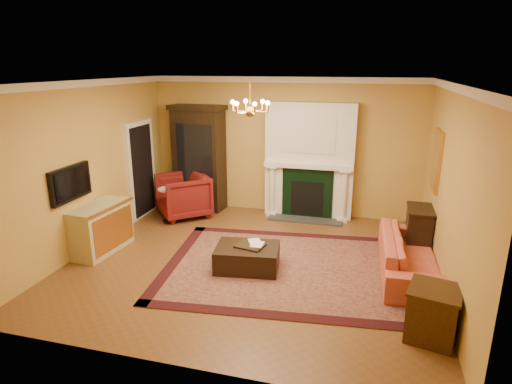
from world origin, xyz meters
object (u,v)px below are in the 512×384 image
(coral_sofa, at_px, (410,249))
(leather_ottoman, at_px, (247,257))
(wingback_armchair, at_px, (183,194))
(console_table, at_px, (418,231))
(pedestal_table, at_px, (169,203))
(china_cabinet, at_px, (199,160))
(end_table, at_px, (432,315))
(commode, at_px, (100,228))

(coral_sofa, relative_size, leather_ottoman, 2.16)
(wingback_armchair, distance_m, console_table, 4.88)
(wingback_armchair, height_order, console_table, wingback_armchair)
(pedestal_table, xyz_separation_m, console_table, (4.98, -0.25, -0.04))
(china_cabinet, height_order, coral_sofa, china_cabinet)
(pedestal_table, bearing_deg, leather_ottoman, -37.13)
(end_table, relative_size, console_table, 0.81)
(end_table, xyz_separation_m, leather_ottoman, (-2.70, 1.21, -0.12))
(china_cabinet, relative_size, console_table, 2.86)
(china_cabinet, xyz_separation_m, pedestal_table, (-0.28, -1.07, -0.71))
(wingback_armchair, bearing_deg, commode, -59.26)
(coral_sofa, distance_m, end_table, 1.72)
(console_table, height_order, leather_ottoman, console_table)
(china_cabinet, xyz_separation_m, leather_ottoman, (1.94, -2.75, -0.94))
(pedestal_table, distance_m, leather_ottoman, 2.80)
(pedestal_table, relative_size, end_table, 1.16)
(console_table, bearing_deg, wingback_armchair, 173.73)
(china_cabinet, distance_m, commode, 2.94)
(commode, relative_size, end_table, 1.81)
(end_table, bearing_deg, china_cabinet, 139.57)
(china_cabinet, relative_size, end_table, 3.54)
(wingback_armchair, relative_size, pedestal_table, 1.39)
(china_cabinet, distance_m, pedestal_table, 1.31)
(commode, relative_size, console_table, 1.46)
(leather_ottoman, bearing_deg, commode, 172.25)
(wingback_armchair, height_order, coral_sofa, wingback_armchair)
(end_table, height_order, console_table, console_table)
(pedestal_table, bearing_deg, end_table, -30.38)
(leather_ottoman, bearing_deg, console_table, 19.87)
(china_cabinet, bearing_deg, coral_sofa, -19.86)
(pedestal_table, relative_size, console_table, 0.94)
(pedestal_table, xyz_separation_m, end_table, (4.92, -2.89, -0.11))
(end_table, bearing_deg, commode, 167.45)
(end_table, height_order, leather_ottoman, end_table)
(end_table, bearing_deg, leather_ottoman, 155.97)
(commode, xyz_separation_m, coral_sofa, (5.30, 0.50, -0.00))
(coral_sofa, height_order, leather_ottoman, coral_sofa)
(coral_sofa, bearing_deg, pedestal_table, 74.54)
(pedestal_table, distance_m, commode, 1.75)
(commode, xyz_separation_m, end_table, (5.45, -1.21, -0.11))
(china_cabinet, distance_m, console_table, 4.94)
(commode, distance_m, coral_sofa, 5.33)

